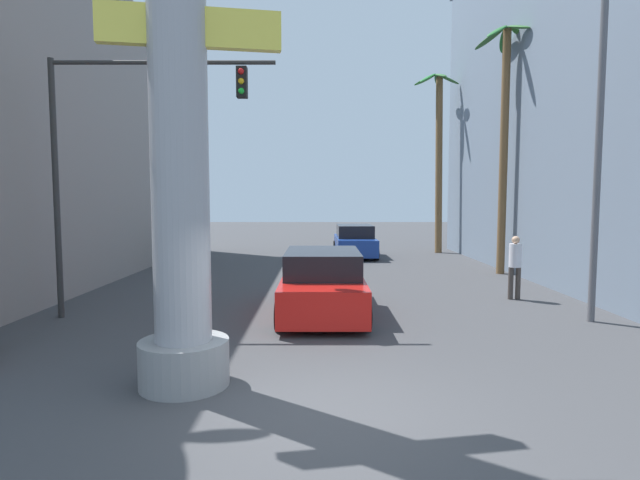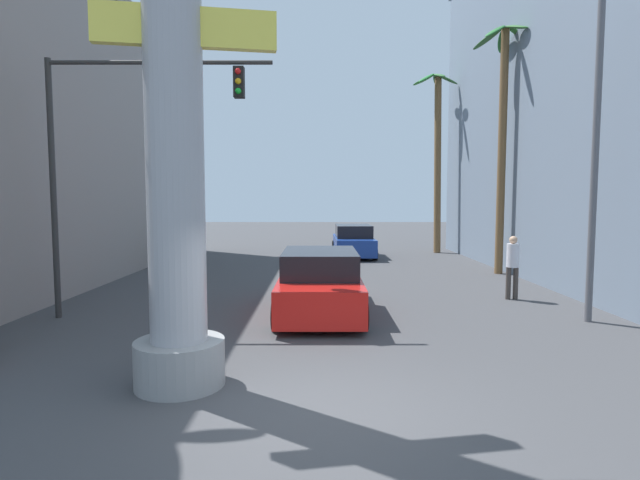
{
  "view_description": "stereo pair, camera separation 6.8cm",
  "coord_description": "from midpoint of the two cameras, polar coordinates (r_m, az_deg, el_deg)",
  "views": [
    {
      "loc": [
        -0.04,
        -6.34,
        2.83
      ],
      "look_at": [
        0.0,
        4.74,
        1.92
      ],
      "focal_mm": 28.0,
      "sensor_mm": 36.0,
      "label": 1
    },
    {
      "loc": [
        0.03,
        -6.34,
        2.83
      ],
      "look_at": [
        0.0,
        4.74,
        1.92
      ],
      "focal_mm": 28.0,
      "sensor_mm": 36.0,
      "label": 2
    }
  ],
  "objects": [
    {
      "name": "building_left",
      "position": [
        20.44,
        -32.26,
        10.46
      ],
      "size": [
        7.43,
        21.78,
        10.26
      ],
      "color": "gray",
      "rests_on": "ground"
    },
    {
      "name": "street_lamp",
      "position": [
        12.96,
        28.17,
        11.96
      ],
      "size": [
        2.18,
        0.28,
        7.72
      ],
      "color": "#59595E",
      "rests_on": "ground"
    },
    {
      "name": "palm_tree_far_right",
      "position": [
        27.39,
        13.45,
        10.04
      ],
      "size": [
        2.34,
        2.43,
        9.4
      ],
      "color": "brown",
      "rests_on": "ground"
    },
    {
      "name": "neon_sign_pole",
      "position": [
        7.87,
        -15.98,
        16.79
      ],
      "size": [
        2.92,
        1.35,
        10.28
      ],
      "color": "#9E9EA3",
      "rests_on": "ground"
    },
    {
      "name": "traffic_light_mast",
      "position": [
        12.73,
        -21.71,
        10.89
      ],
      "size": [
        5.25,
        0.32,
        6.07
      ],
      "color": "#333333",
      "rests_on": "ground"
    },
    {
      "name": "palm_tree_far_left",
      "position": [
        25.0,
        -15.85,
        7.57
      ],
      "size": [
        2.55,
        2.6,
        6.63
      ],
      "color": "brown",
      "rests_on": "ground"
    },
    {
      "name": "palm_tree_mid_right",
      "position": [
        20.26,
        20.38,
        12.39
      ],
      "size": [
        2.37,
        2.57,
        9.22
      ],
      "color": "brown",
      "rests_on": "ground"
    },
    {
      "name": "pedestrian_mid_right",
      "position": [
        15.07,
        21.42,
        -2.4
      ],
      "size": [
        0.37,
        0.37,
        1.8
      ],
      "color": "#3F3833",
      "rests_on": "ground"
    },
    {
      "name": "pedestrian_far_left",
      "position": [
        21.36,
        -15.56,
        -0.45
      ],
      "size": [
        0.39,
        0.39,
        1.68
      ],
      "color": "#3F3833",
      "rests_on": "ground"
    },
    {
      "name": "car_lead",
      "position": [
        12.45,
        0.29,
        -4.98
      ],
      "size": [
        2.08,
        4.82,
        1.56
      ],
      "color": "black",
      "rests_on": "ground"
    },
    {
      "name": "car_far",
      "position": [
        24.81,
        4.05,
        -0.17
      ],
      "size": [
        2.02,
        4.74,
        1.56
      ],
      "color": "black",
      "rests_on": "ground"
    },
    {
      "name": "ground_plane",
      "position": [
        16.59,
        0.16,
        -5.14
      ],
      "size": [
        91.1,
        91.1,
        0.0
      ],
      "primitive_type": "plane",
      "color": "#424244"
    }
  ]
}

